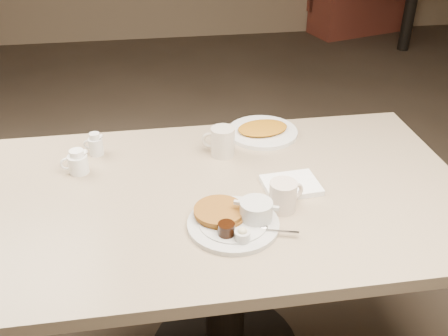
{
  "coord_description": "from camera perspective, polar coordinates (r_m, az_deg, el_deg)",
  "views": [
    {
      "loc": [
        -0.2,
        -1.28,
        1.63
      ],
      "look_at": [
        0.0,
        0.02,
        0.82
      ],
      "focal_mm": 41.05,
      "sensor_mm": 36.0,
      "label": 1
    }
  ],
  "objects": [
    {
      "name": "creamer_left",
      "position": [
        1.7,
        -16.0,
        0.61
      ],
      "size": [
        0.1,
        0.08,
        0.08
      ],
      "color": "white",
      "rests_on": "diner_table"
    },
    {
      "name": "coffee_mug_far",
      "position": [
        1.73,
        -0.24,
        2.95
      ],
      "size": [
        0.12,
        0.1,
        0.1
      ],
      "color": "beige",
      "rests_on": "diner_table"
    },
    {
      "name": "creamer_right",
      "position": [
        1.79,
        -14.12,
        2.53
      ],
      "size": [
        0.07,
        0.06,
        0.08
      ],
      "color": "silver",
      "rests_on": "diner_table"
    },
    {
      "name": "diner_table",
      "position": [
        1.66,
        0.11,
        -7.42
      ],
      "size": [
        1.5,
        0.9,
        0.75
      ],
      "color": "tan",
      "rests_on": "ground"
    },
    {
      "name": "coffee_mug_near",
      "position": [
        1.47,
        6.66,
        -3.06
      ],
      "size": [
        0.12,
        0.1,
        0.09
      ],
      "color": "beige",
      "rests_on": "diner_table"
    },
    {
      "name": "main_plate",
      "position": [
        1.41,
        1.32,
        -5.66
      ],
      "size": [
        0.33,
        0.33,
        0.07
      ],
      "color": "#BBBBB6",
      "rests_on": "diner_table"
    },
    {
      "name": "napkin",
      "position": [
        1.59,
        7.47,
        -1.91
      ],
      "size": [
        0.18,
        0.15,
        0.02
      ],
      "color": "white",
      "rests_on": "diner_table"
    },
    {
      "name": "hash_plate",
      "position": [
        1.88,
        4.3,
        4.16
      ],
      "size": [
        0.3,
        0.3,
        0.04
      ],
      "color": "silver",
      "rests_on": "diner_table"
    }
  ]
}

